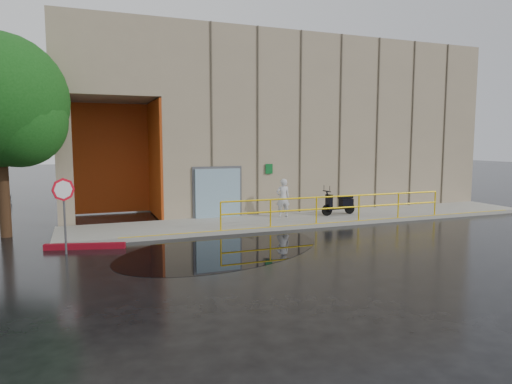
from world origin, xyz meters
TOP-DOWN VIEW (x-y plane):
  - ground at (0.00, 0.00)m, footprint 120.00×120.00m
  - sidewalk at (4.00, 4.50)m, footprint 20.00×3.00m
  - building at (5.10, 10.98)m, footprint 20.00×10.17m
  - guardrail at (4.25, 3.15)m, footprint 9.56×0.06m
  - person at (2.73, 4.97)m, footprint 0.62×0.44m
  - scooter at (5.20, 4.64)m, footprint 1.68×0.68m
  - stop_sign at (-5.52, 2.02)m, footprint 0.62×0.32m
  - red_curb at (-5.00, 2.50)m, footprint 2.37×0.79m
  - puddle at (-1.10, 0.93)m, footprint 8.11×6.71m
  - tree_near at (-7.35, 5.31)m, footprint 4.47×4.47m

SIDE VIEW (x-z plane):
  - ground at x=0.00m, z-range 0.00..0.00m
  - puddle at x=-1.10m, z-range 0.00..0.01m
  - sidewalk at x=4.00m, z-range 0.00..0.15m
  - red_curb at x=-5.00m, z-range 0.00..0.18m
  - guardrail at x=4.25m, z-range 0.16..1.19m
  - scooter at x=5.20m, z-range 0.24..1.52m
  - person at x=2.73m, z-range 0.15..1.74m
  - stop_sign at x=-5.52m, z-range 0.54..2.76m
  - building at x=5.10m, z-range 0.21..8.21m
  - tree_near at x=-7.35m, z-range 1.02..7.88m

